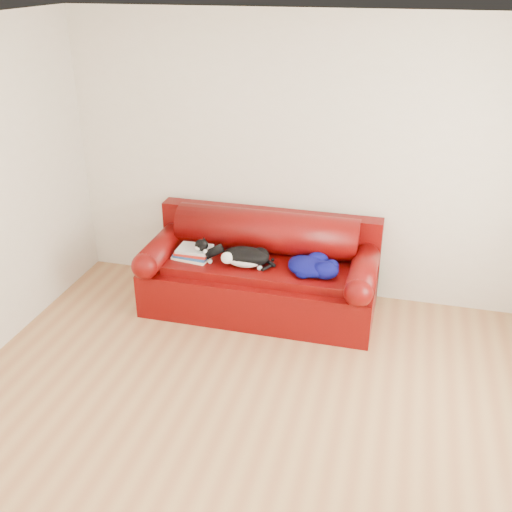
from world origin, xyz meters
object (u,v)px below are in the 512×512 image
at_px(sofa_base, 260,286).
at_px(book_stack, 194,253).
at_px(blanket, 312,266).
at_px(cat, 245,257).

relative_size(sofa_base, book_stack, 5.85).
xyz_separation_m(sofa_base, blanket, (0.49, -0.10, 0.33)).
bearing_deg(cat, sofa_base, 32.37).
relative_size(sofa_base, cat, 3.46).
bearing_deg(sofa_base, book_stack, -171.86).
xyz_separation_m(book_stack, blanket, (1.10, -0.01, 0.02)).
xyz_separation_m(book_stack, cat, (0.50, -0.04, 0.03)).
relative_size(book_stack, blanket, 0.76).
bearing_deg(sofa_base, cat, -129.37).
distance_m(sofa_base, book_stack, 0.68).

